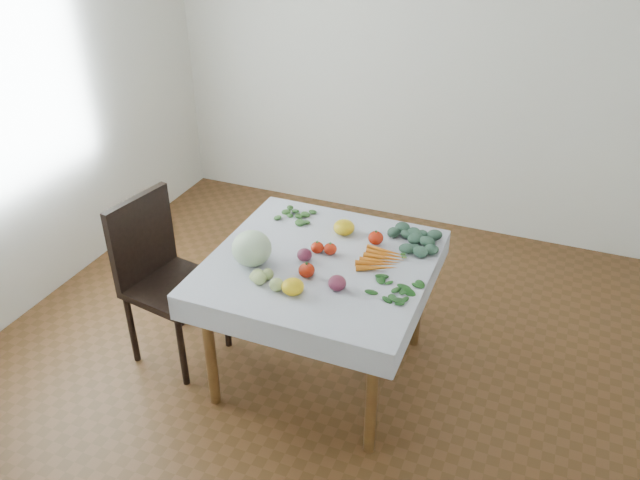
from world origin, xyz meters
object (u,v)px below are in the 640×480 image
object	(u,v)px
heirloom_back	(344,227)
table	(321,277)
carrot_bunch	(382,259)
chair	(160,269)
cabbage	(252,248)

from	to	relation	value
heirloom_back	table	bearing A→B (deg)	-93.32
table	carrot_bunch	bearing A→B (deg)	19.61
heirloom_back	carrot_bunch	world-z (taller)	heirloom_back
table	heirloom_back	world-z (taller)	heirloom_back
heirloom_back	chair	bearing A→B (deg)	-154.03
chair	carrot_bunch	distance (m)	1.25
table	cabbage	bearing A→B (deg)	-153.36
table	carrot_bunch	world-z (taller)	carrot_bunch
cabbage	heirloom_back	world-z (taller)	cabbage
chair	cabbage	bearing A→B (deg)	-0.77
cabbage	heirloom_back	xyz separation A→B (m)	(0.33, 0.46, -0.05)
table	carrot_bunch	distance (m)	0.34
chair	heirloom_back	world-z (taller)	chair
table	chair	xyz separation A→B (m)	(-0.91, -0.15, -0.09)
carrot_bunch	heirloom_back	bearing A→B (deg)	144.89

